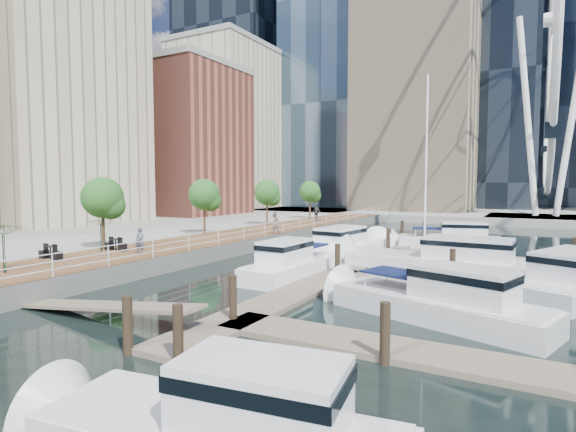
{
  "coord_description": "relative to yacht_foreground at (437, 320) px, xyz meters",
  "views": [
    {
      "loc": [
        12.58,
        -15.27,
        5.12
      ],
      "look_at": [
        -1.98,
        11.29,
        3.0
      ],
      "focal_mm": 28.0,
      "sensor_mm": 36.0,
      "label": 1
    }
  ],
  "objects": [
    {
      "name": "land_far",
      "position": [
        -9.5,
        99.91,
        0.5
      ],
      "size": [
        200.0,
        114.0,
        1.0
      ],
      "primitive_type": "cube",
      "color": "gray",
      "rests_on": "ground"
    },
    {
      "name": "cafe_tables",
      "position": [
        -19.9,
        -4.09,
        1.37
      ],
      "size": [
        2.5,
        13.7,
        0.74
      ],
      "color": "black",
      "rests_on": "ground"
    },
    {
      "name": "floating_docks",
      "position": [
        -1.54,
        7.89,
        0.49
      ],
      "size": [
        16.0,
        34.0,
        2.6
      ],
      "color": "#6D6051",
      "rests_on": "ground"
    },
    {
      "name": "pier",
      "position": [
        4.5,
        49.91,
        0.5
      ],
      "size": [
        14.0,
        12.0,
        1.0
      ],
      "primitive_type": "cube",
      "color": "gray",
      "rests_on": "ground"
    },
    {
      "name": "midrise_condos",
      "position": [
        -43.07,
        24.73,
        13.42
      ],
      "size": [
        19.0,
        67.0,
        28.0
      ],
      "color": "#BCAD8E",
      "rests_on": "ground"
    },
    {
      "name": "seawall",
      "position": [
        -15.5,
        12.91,
        0.5
      ],
      "size": [
        0.25,
        60.0,
        1.0
      ],
      "primitive_type": "cube",
      "color": "#595954",
      "rests_on": "ground"
    },
    {
      "name": "pedestrian_mid",
      "position": [
        -16.0,
        15.02,
        1.92
      ],
      "size": [
        1.09,
        1.13,
        1.83
      ],
      "primitive_type": "imported",
      "rotation": [
        0.0,
        0.0,
        -2.22
      ],
      "color": "gray",
      "rests_on": "boardwalk"
    },
    {
      "name": "pedestrian_near",
      "position": [
        -17.24,
        1.5,
        1.8
      ],
      "size": [
        0.66,
        0.51,
        1.6
      ],
      "primitive_type": "imported",
      "rotation": [
        0.0,
        0.0,
        0.25
      ],
      "color": "#45485C",
      "rests_on": "boardwalk"
    },
    {
      "name": "railing",
      "position": [
        -15.6,
        12.91,
        1.52
      ],
      "size": [
        0.1,
        60.0,
        1.05
      ],
      "primitive_type": null,
      "color": "white",
      "rests_on": "boardwalk"
    },
    {
      "name": "land_inland",
      "position": [
        -45.5,
        12.91,
        0.5
      ],
      "size": [
        48.0,
        90.0,
        1.0
      ],
      "primitive_type": "cube",
      "color": "gray",
      "rests_on": "ground"
    },
    {
      "name": "yacht_foreground",
      "position": [
        0.0,
        0.0,
        0.0
      ],
      "size": [
        9.34,
        5.07,
        2.15
      ],
      "primitive_type": null,
      "rotation": [
        0.0,
        0.0,
        1.26
      ],
      "color": "silver",
      "rests_on": "ground"
    },
    {
      "name": "moored_yachts",
      "position": [
        -1.98,
        9.12,
        0.0
      ],
      "size": [
        19.42,
        35.64,
        11.5
      ],
      "color": "silver",
      "rests_on": "ground"
    },
    {
      "name": "ground",
      "position": [
        -9.5,
        -2.09,
        0.0
      ],
      "size": [
        520.0,
        520.0,
        0.0
      ],
      "primitive_type": "plane",
      "color": "black",
      "rests_on": "ground"
    },
    {
      "name": "pedestrian_far",
      "position": [
        -18.48,
        28.7,
        1.98
      ],
      "size": [
        1.24,
        0.84,
        1.95
      ],
      "primitive_type": "imported",
      "rotation": [
        0.0,
        0.0,
        2.8
      ],
      "color": "#353943",
      "rests_on": "boardwalk"
    },
    {
      "name": "ferris_wheel",
      "position": [
        4.5,
        49.91,
        25.92
      ],
      "size": [
        5.8,
        45.6,
        47.8
      ],
      "color": "white",
      "rests_on": "ground"
    },
    {
      "name": "street_trees",
      "position": [
        -20.9,
        11.91,
        4.29
      ],
      "size": [
        2.6,
        42.6,
        4.6
      ],
      "color": "#3F2B1C",
      "rests_on": "ground"
    },
    {
      "name": "boardwalk",
      "position": [
        -18.5,
        12.91,
        0.5
      ],
      "size": [
        6.0,
        60.0,
        1.0
      ],
      "primitive_type": "cube",
      "color": "brown",
      "rests_on": "ground"
    }
  ]
}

